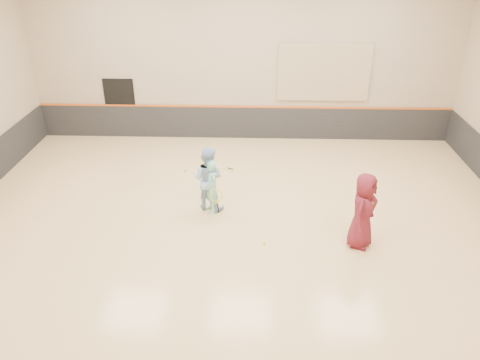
{
  "coord_description": "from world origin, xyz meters",
  "views": [
    {
      "loc": [
        0.43,
        -10.23,
        6.76
      ],
      "look_at": [
        0.07,
        0.4,
        1.15
      ],
      "focal_mm": 35.0,
      "sensor_mm": 36.0,
      "label": 1
    }
  ],
  "objects_px": {
    "spare_racket": "(225,166)",
    "instructor": "(208,179)",
    "young_man": "(363,211)",
    "girl": "(211,187)"
  },
  "relations": [
    {
      "from": "girl",
      "to": "instructor",
      "type": "height_order",
      "value": "instructor"
    },
    {
      "from": "young_man",
      "to": "spare_racket",
      "type": "relative_size",
      "value": 2.95
    },
    {
      "from": "instructor",
      "to": "girl",
      "type": "bearing_deg",
      "value": 131.02
    },
    {
      "from": "instructor",
      "to": "young_man",
      "type": "relative_size",
      "value": 0.95
    },
    {
      "from": "girl",
      "to": "spare_racket",
      "type": "xyz_separation_m",
      "value": [
        0.2,
        2.7,
        -0.68
      ]
    },
    {
      "from": "girl",
      "to": "spare_racket",
      "type": "height_order",
      "value": "girl"
    },
    {
      "from": "spare_racket",
      "to": "instructor",
      "type": "bearing_deg",
      "value": -96.6
    },
    {
      "from": "instructor",
      "to": "spare_racket",
      "type": "height_order",
      "value": "instructor"
    },
    {
      "from": "young_man",
      "to": "spare_racket",
      "type": "xyz_separation_m",
      "value": [
        -3.55,
        4.12,
        -0.88
      ]
    },
    {
      "from": "instructor",
      "to": "young_man",
      "type": "bearing_deg",
      "value": 173.55
    }
  ]
}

